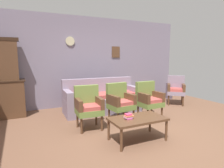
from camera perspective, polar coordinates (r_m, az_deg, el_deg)
ground_plane at (r=4.01m, az=6.53°, el=-14.03°), size 7.68×7.68×0.00m
wall_back_with_decor at (r=6.09m, az=-6.68°, el=6.62°), size 6.40×0.09×2.70m
side_cabinet at (r=5.49m, az=-30.09°, el=-3.91°), size 1.16×0.55×0.93m
floral_couch at (r=5.32m, az=-3.00°, el=-4.71°), size 2.08×0.89×0.90m
armchair_row_middle at (r=4.08m, az=-6.97°, el=-6.24°), size 0.55×0.52×0.90m
armchair_near_couch_end at (r=4.44m, az=2.39°, el=-5.01°), size 0.57×0.54×0.90m
armchair_near_cabinet at (r=4.76m, az=10.82°, el=-4.25°), size 0.54×0.51×0.90m
wingback_chair_by_fireplace at (r=6.42m, az=18.34°, el=-1.30°), size 0.71×0.71×0.90m
coffee_table at (r=3.54m, az=7.56°, el=-10.57°), size 1.00×0.56×0.42m
book_stack_on_table at (r=3.45m, az=4.90°, el=-9.49°), size 0.17×0.11×0.09m
floor_vase_by_wall at (r=7.27m, az=16.53°, el=-1.86°), size 0.24×0.24×0.57m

